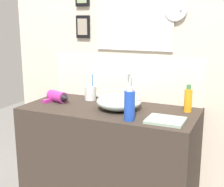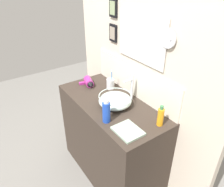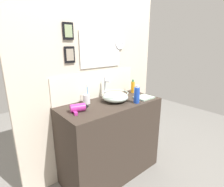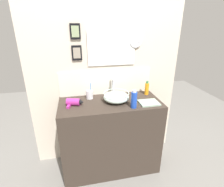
# 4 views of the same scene
# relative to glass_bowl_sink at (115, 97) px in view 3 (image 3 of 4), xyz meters

# --- Properties ---
(ground_plane) EXTENTS (6.00, 6.00, 0.00)m
(ground_plane) POSITION_rel_glass_bowl_sink_xyz_m (-0.07, -0.00, -0.95)
(ground_plane) COLOR gray
(vanity_counter) EXTENTS (1.14, 0.52, 0.90)m
(vanity_counter) POSITION_rel_glass_bowl_sink_xyz_m (-0.07, -0.00, -0.50)
(vanity_counter) COLOR #382D26
(vanity_counter) RESTS_ON ground
(back_panel) EXTENTS (1.83, 0.10, 2.35)m
(back_panel) POSITION_rel_glass_bowl_sink_xyz_m (-0.07, 0.29, 0.22)
(back_panel) COLOR beige
(back_panel) RESTS_ON ground
(glass_bowl_sink) EXTENTS (0.29, 0.29, 0.10)m
(glass_bowl_sink) POSITION_rel_glass_bowl_sink_xyz_m (0.00, 0.00, 0.00)
(glass_bowl_sink) COLOR silver
(glass_bowl_sink) RESTS_ON vanity_counter
(faucet) EXTENTS (0.02, 0.10, 0.25)m
(faucet) POSITION_rel_glass_bowl_sink_xyz_m (0.00, 0.17, 0.08)
(faucet) COLOR silver
(faucet) RESTS_ON vanity_counter
(hair_drier) EXTENTS (0.19, 0.14, 0.08)m
(hair_drier) POSITION_rel_glass_bowl_sink_xyz_m (-0.46, -0.01, -0.02)
(hair_drier) COLOR #B22D8C
(hair_drier) RESTS_ON vanity_counter
(toothbrush_cup) EXTENTS (0.08, 0.08, 0.21)m
(toothbrush_cup) POSITION_rel_glass_bowl_sink_xyz_m (-0.28, 0.14, -0.00)
(toothbrush_cup) COLOR silver
(toothbrush_cup) RESTS_ON vanity_counter
(shampoo_bottle) EXTENTS (0.06, 0.06, 0.20)m
(shampoo_bottle) POSITION_rel_glass_bowl_sink_xyz_m (0.14, -0.19, 0.04)
(shampoo_bottle) COLOR blue
(shampoo_bottle) RESTS_ON vanity_counter
(soap_dispenser) EXTENTS (0.05, 0.05, 0.17)m
(soap_dispenser) POSITION_rel_glass_bowl_sink_xyz_m (0.41, 0.12, 0.02)
(soap_dispenser) COLOR orange
(soap_dispenser) RESTS_ON vanity_counter
(hand_towel) EXTENTS (0.21, 0.17, 0.02)m
(hand_towel) POSITION_rel_glass_bowl_sink_xyz_m (0.34, -0.13, -0.05)
(hand_towel) COLOR #99B29E
(hand_towel) RESTS_ON vanity_counter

